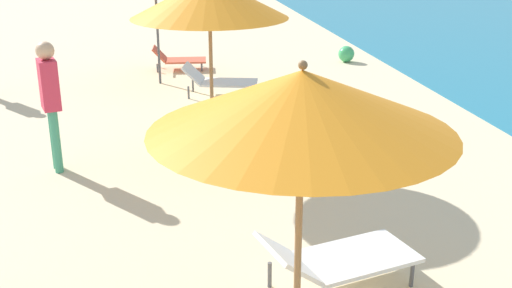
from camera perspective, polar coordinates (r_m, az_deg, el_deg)
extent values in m
cylinder|color=olive|center=(4.38, 3.83, -11.10)|extent=(0.05, 0.05, 1.96)
cone|color=orange|center=(3.91, 4.22, 3.90)|extent=(1.97, 1.97, 0.40)
sphere|color=olive|center=(3.85, 4.31, 7.21)|extent=(0.06, 0.06, 0.06)
cube|color=white|center=(5.96, 9.18, -10.15)|extent=(1.21, 0.89, 0.04)
cube|color=white|center=(5.55, 2.92, -10.39)|extent=(0.54, 0.72, 0.31)
cylinder|color=#59595E|center=(6.45, 11.08, -9.30)|extent=(0.04, 0.04, 0.26)
cylinder|color=#59595E|center=(6.08, 14.08, -11.48)|extent=(0.04, 0.04, 0.26)
cylinder|color=#59595E|center=(5.90, 1.26, -11.87)|extent=(0.04, 0.04, 0.26)
cylinder|color=olive|center=(8.47, -4.07, 4.66)|extent=(0.05, 0.05, 2.02)
cube|color=white|center=(9.90, 0.97, 2.15)|extent=(1.15, 0.82, 0.04)
cube|color=white|center=(9.62, -2.69, 2.85)|extent=(0.42, 0.68, 0.38)
cylinder|color=#59595E|center=(10.33, 2.61, 2.21)|extent=(0.04, 0.04, 0.19)
cylinder|color=#59595E|center=(9.87, 3.85, 1.33)|extent=(0.04, 0.04, 0.19)
cylinder|color=#59595E|center=(9.94, -3.59, 1.47)|extent=(0.04, 0.04, 0.19)
cylinder|color=#59595E|center=(9.46, -2.60, 0.52)|extent=(0.04, 0.04, 0.19)
cylinder|color=#4C4C51|center=(13.00, -8.97, 9.84)|extent=(0.05, 0.05, 2.03)
cube|color=#D8593F|center=(14.34, -6.44, 7.61)|extent=(0.96, 0.66, 0.04)
cube|color=#D8593F|center=(14.34, -8.84, 8.17)|extent=(0.35, 0.60, 0.31)
cylinder|color=#59595E|center=(14.59, -5.00, 7.42)|extent=(0.04, 0.04, 0.19)
cylinder|color=#59595E|center=(14.13, -4.99, 7.00)|extent=(0.04, 0.04, 0.19)
cylinder|color=#59595E|center=(14.63, -8.88, 7.29)|extent=(0.04, 0.04, 0.19)
cylinder|color=#59595E|center=(14.17, -9.00, 6.87)|extent=(0.04, 0.04, 0.19)
cube|color=white|center=(12.06, -2.46, 5.63)|extent=(1.19, 0.87, 0.04)
cube|color=white|center=(12.11, -5.78, 6.48)|extent=(0.50, 0.69, 0.34)
cylinder|color=#59595E|center=(12.31, -0.31, 5.27)|extent=(0.04, 0.04, 0.24)
cylinder|color=#59595E|center=(11.80, -0.49, 4.63)|extent=(0.04, 0.04, 0.24)
cylinder|color=#59595E|center=(12.45, -5.79, 5.33)|extent=(0.04, 0.04, 0.24)
cylinder|color=#59595E|center=(11.95, -6.19, 4.70)|extent=(0.04, 0.04, 0.24)
cylinder|color=#3F9972|center=(8.72, -17.80, 0.20)|extent=(0.11, 0.11, 0.87)
cylinder|color=#3F9972|center=(8.88, -17.96, 0.54)|extent=(0.11, 0.11, 0.87)
cube|color=#D8334C|center=(8.58, -18.42, 5.18)|extent=(0.31, 0.40, 0.66)
sphere|color=#D8A87F|center=(8.49, -18.74, 8.09)|extent=(0.24, 0.24, 0.24)
sphere|color=#3FB266|center=(15.17, 8.26, 8.15)|extent=(0.38, 0.38, 0.38)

